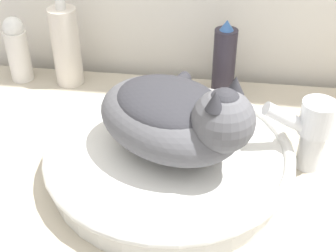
{
  "coord_description": "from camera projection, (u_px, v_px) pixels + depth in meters",
  "views": [
    {
      "loc": [
        0.04,
        -0.36,
        1.44
      ],
      "look_at": [
        -0.04,
        0.26,
        0.99
      ],
      "focal_mm": 50.0,
      "sensor_mm": 36.0,
      "label": 1
    }
  ],
  "objects": [
    {
      "name": "soap_pump_bottle",
      "position": [
        66.0,
        46.0,
        1.05
      ],
      "size": [
        0.06,
        0.06,
        0.22
      ],
      "color": "silver",
      "rests_on": "vanity_counter"
    },
    {
      "name": "sink_basin",
      "position": [
        169.0,
        157.0,
        0.82
      ],
      "size": [
        0.43,
        0.43,
        0.06
      ],
      "color": "silver",
      "rests_on": "vanity_counter"
    },
    {
      "name": "cat",
      "position": [
        176.0,
        115.0,
        0.76
      ],
      "size": [
        0.32,
        0.37,
        0.16
      ],
      "rotation": [
        0.0,
        0.0,
        5.75
      ],
      "color": "#56565B",
      "rests_on": "sink_basin"
    },
    {
      "name": "hairspray_can_black",
      "position": [
        224.0,
        61.0,
        1.01
      ],
      "size": [
        0.05,
        0.05,
        0.17
      ],
      "color": "#28232D",
      "rests_on": "vanity_counter"
    },
    {
      "name": "deodorant_stick",
      "position": [
        17.0,
        49.0,
        1.07
      ],
      "size": [
        0.05,
        0.05,
        0.15
      ],
      "color": "white",
      "rests_on": "vanity_counter"
    },
    {
      "name": "faucet",
      "position": [
        311.0,
        129.0,
        0.8
      ],
      "size": [
        0.13,
        0.06,
        0.14
      ],
      "rotation": [
        0.0,
        0.0,
        -2.95
      ],
      "color": "silver",
      "rests_on": "vanity_counter"
    }
  ]
}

